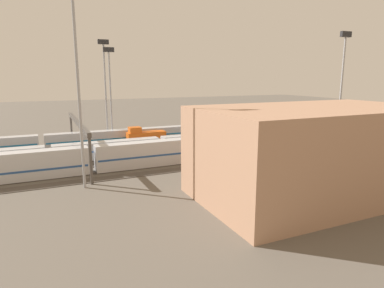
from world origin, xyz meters
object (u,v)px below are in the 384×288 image
Objects in this scene: train_on_track_1 at (145,138)px; train_on_track_3 at (160,145)px; light_mast_3 at (342,78)px; light_mast_1 at (77,60)px; light_mast_2 at (105,78)px; train_on_track_5 at (207,148)px; train_on_track_4 at (303,134)px; signal_gantry at (78,126)px; train_on_track_0 at (130,136)px; light_mast_0 at (110,83)px; maintenance_shed at (315,151)px.

train_on_track_3 is at bearing 93.50° from train_on_track_1.
light_mast_3 is (-37.79, 27.64, 15.34)m from train_on_track_1.
light_mast_2 is at bearing -106.22° from light_mast_1.
train_on_track_1 is at bearing -86.50° from train_on_track_3.
light_mast_1 is (26.64, 8.47, 17.62)m from train_on_track_5.
train_on_track_4 is 57.11m from signal_gantry.
train_on_track_5 is 3.51× the size of light_mast_2.
light_mast_1 is (16.11, 33.47, 18.17)m from train_on_track_0.
light_mast_1 reaches higher than train_on_track_5.
train_on_track_3 is at bearing 114.10° from light_mast_0.
train_on_track_5 is 31.75m from train_on_track_4.
train_on_track_3 is at bearing -136.44° from light_mast_1.
light_mast_3 reaches higher than train_on_track_1.
light_mast_3 is (-37.18, 17.64, 15.50)m from train_on_track_3.
train_on_track_1 is 0.36× the size of light_mast_3.
signal_gantry reaches higher than train_on_track_4.
signal_gantry is (10.42, 17.16, -8.61)m from light_mast_0.
train_on_track_3 is 32.42m from light_mast_1.
train_on_track_4 is at bearing 154.48° from train_on_track_0.
light_mast_3 is 0.78× the size of maintenance_shed.
train_on_track_3 is 1.00× the size of train_on_track_5.
train_on_track_1 and train_on_track_4 have the same top height.
train_on_track_5 is 35.78m from light_mast_2.
light_mast_3 is (1.39, 12.64, 14.87)m from train_on_track_4.
train_on_track_3 is 2.94× the size of light_mast_1.
train_on_track_3 is at bearing 102.46° from train_on_track_0.
light_mast_2 is at bearing -60.80° from train_on_track_5.
light_mast_0 is (4.36, -2.16, 14.21)m from train_on_track_0.
train_on_track_1 reaches higher than train_on_track_0.
maintenance_shed is (-19.80, 53.22, -9.53)m from light_mast_0.
train_on_track_5 is 2.73× the size of signal_gantry.
light_mast_0 is at bearing -121.27° from signal_gantry.
train_on_track_5 is 26.84m from maintenance_shed.
train_on_track_1 is at bearing -123.45° from light_mast_1.
train_on_track_5 is (-7.83, 20.00, 0.44)m from train_on_track_1.
train_on_track_4 is 53.06m from light_mast_0.
train_on_track_0 is at bearing -77.54° from train_on_track_3.
train_on_track_1 is 20.88m from signal_gantry.
light_mast_2 is (-10.74, -36.93, -2.86)m from light_mast_1.
light_mast_2 reaches higher than train_on_track_5.
train_on_track_3 is at bearing -25.38° from light_mast_3.
train_on_track_5 is at bearing 119.20° from light_mast_2.
light_mast_3 reaches higher than light_mast_2.
light_mast_2 is at bearing -64.79° from train_on_track_3.
light_mast_1 is at bearing 71.75° from light_mast_0.
train_on_track_3 is 3.48× the size of light_mast_3.
train_on_track_0 is 1.45× the size of train_on_track_3.
train_on_track_4 is (-39.19, 15.00, 0.46)m from train_on_track_1.
light_mast_3 is at bearing 141.80° from light_mast_2.
light_mast_2 is at bearing -52.03° from light_mast_0.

